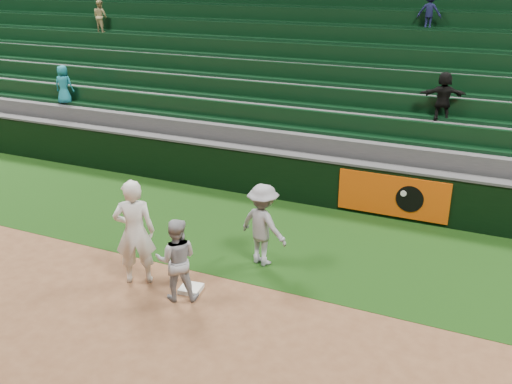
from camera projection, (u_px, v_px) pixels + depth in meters
ground at (171, 293)px, 10.52m from camera, size 70.00×70.00×0.00m
foul_grass at (241, 230)px, 13.06m from camera, size 36.00×4.20×0.01m
first_base at (191, 289)px, 10.59m from camera, size 0.43×0.43×0.09m
first_baseman at (135, 232)px, 10.57m from camera, size 0.90×0.80×2.07m
baserunner at (177, 260)px, 10.10m from camera, size 0.94×0.86×1.56m
base_coach at (263, 225)px, 11.29m from camera, size 1.23×0.93×1.70m
field_wall at (279, 175)px, 14.68m from camera, size 36.00×0.45×1.25m
stadium_seating at (325, 104)px, 17.50m from camera, size 36.00×5.95×4.96m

